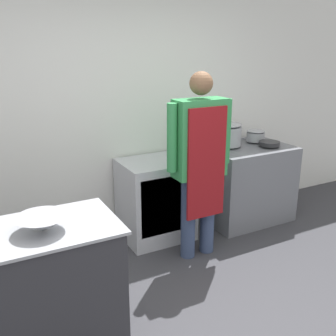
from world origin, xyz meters
TOP-DOWN VIEW (x-y plane):
  - wall_back at (0.00, 2.10)m, footprint 8.00×0.05m
  - prep_counter at (-1.26, 0.61)m, footprint 1.25×0.63m
  - stove at (1.40, 1.67)m, footprint 0.98×0.70m
  - fridge_unit at (0.25, 1.75)m, footprint 0.71×0.59m
  - person_cook at (0.45, 1.22)m, footprint 0.67×0.24m
  - mixing_bowl at (-1.11, 0.56)m, footprint 0.32×0.32m
  - stock_pot at (1.17, 1.80)m, footprint 0.33×0.33m
  - saute_pan at (1.59, 1.55)m, footprint 0.23×0.23m
  - sauce_pot at (1.59, 1.80)m, footprint 0.21×0.21m

SIDE VIEW (x-z plane):
  - fridge_unit at x=0.25m, z-range 0.00..0.86m
  - stove at x=1.40m, z-range -0.01..0.90m
  - prep_counter at x=-1.26m, z-range 0.00..0.92m
  - saute_pan at x=1.59m, z-range 0.90..0.95m
  - mixing_bowl at x=-1.11m, z-range 0.91..1.01m
  - sauce_pot at x=1.59m, z-range 0.90..1.04m
  - person_cook at x=0.45m, z-range 0.13..1.91m
  - stock_pot at x=1.17m, z-range 0.90..1.17m
  - wall_back at x=0.00m, z-range 0.00..2.70m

